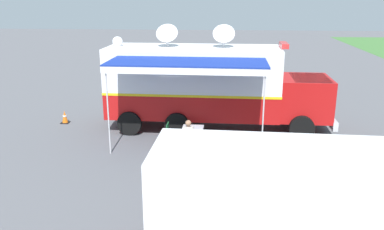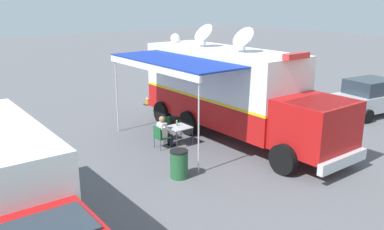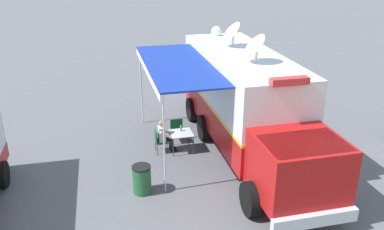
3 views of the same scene
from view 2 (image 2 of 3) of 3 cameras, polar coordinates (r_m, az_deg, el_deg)
name	(u,v)px [view 2 (image 2 of 3)]	position (r m, az deg, el deg)	size (l,w,h in m)	color
ground_plane	(220,132)	(17.41, 3.93, -2.36)	(100.00, 100.00, 0.00)	#5B5B60
lot_stripe	(261,111)	(20.83, 9.60, 0.55)	(0.12, 4.80, 0.01)	silver
command_truck	(233,90)	(16.34, 5.71, 3.46)	(4.97, 9.54, 4.53)	#B71414
folding_table	(179,128)	(15.68, -1.83, -1.83)	(0.82, 0.82, 0.73)	silver
water_bottle	(177,123)	(15.76, -2.11, -1.12)	(0.07, 0.07, 0.22)	#3F9959
folding_chair_at_table	(160,136)	(15.38, -4.47, -2.87)	(0.49, 0.49, 0.87)	#19562D
folding_chair_beside_table	(167,127)	(16.40, -3.52, -1.63)	(0.49, 0.49, 0.87)	#19562D
seated_responder	(164,131)	(15.43, -3.90, -2.24)	(0.67, 0.56, 1.25)	silver
trash_bin	(179,164)	(12.94, -1.81, -6.82)	(0.57, 0.57, 0.91)	#235B33
traffic_cone	(148,99)	(21.86, -6.20, 2.17)	(0.36, 0.36, 0.58)	black
support_truck	(0,190)	(10.15, -25.10, -9.39)	(2.55, 6.88, 2.70)	white
car_behind_truck	(370,97)	(21.48, 23.53, 2.31)	(4.43, 2.50, 1.76)	#B2B5BA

